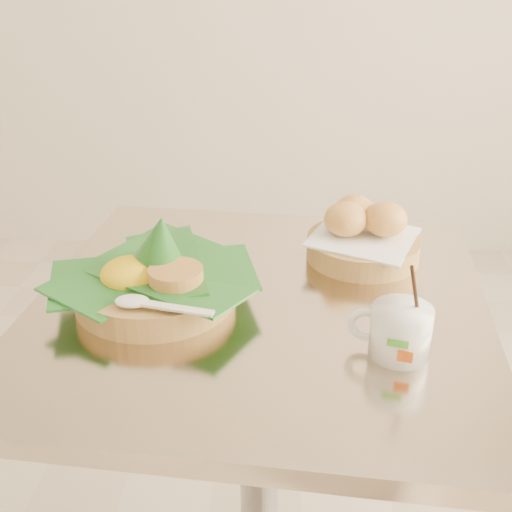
# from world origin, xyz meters

# --- Properties ---
(cafe_table) EXTENTS (0.76, 0.76, 0.75)m
(cafe_table) POSITION_xyz_m (0.14, 0.02, 0.53)
(cafe_table) COLOR gray
(cafe_table) RESTS_ON floor
(rice_basket) EXTENTS (0.31, 0.31, 0.16)m
(rice_basket) POSITION_xyz_m (-0.02, 0.01, 0.79)
(rice_basket) COLOR tan
(rice_basket) RESTS_ON cafe_table
(bread_basket) EXTENTS (0.22, 0.22, 0.10)m
(bread_basket) POSITION_xyz_m (0.31, 0.18, 0.79)
(bread_basket) COLOR tan
(bread_basket) RESTS_ON cafe_table
(coffee_mug) EXTENTS (0.11, 0.09, 0.14)m
(coffee_mug) POSITION_xyz_m (0.33, -0.11, 0.79)
(coffee_mug) COLOR white
(coffee_mug) RESTS_ON cafe_table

